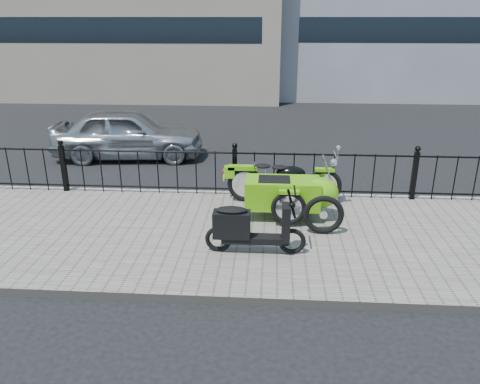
# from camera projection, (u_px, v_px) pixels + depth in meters

# --- Properties ---
(ground) EXTENTS (120.00, 120.00, 0.00)m
(ground) POSITION_uv_depth(u_px,v_px,m) (229.00, 227.00, 8.30)
(ground) COLOR black
(ground) RESTS_ON ground
(sidewalk) EXTENTS (30.00, 3.80, 0.12)m
(sidewalk) POSITION_uv_depth(u_px,v_px,m) (227.00, 236.00, 7.81)
(sidewalk) COLOR #696259
(sidewalk) RESTS_ON ground
(curb) EXTENTS (30.00, 0.10, 0.12)m
(curb) POSITION_uv_depth(u_px,v_px,m) (235.00, 195.00, 9.62)
(curb) COLOR gray
(curb) RESTS_ON ground
(iron_fence) EXTENTS (14.11, 0.11, 1.08)m
(iron_fence) POSITION_uv_depth(u_px,v_px,m) (235.00, 173.00, 9.31)
(iron_fence) COLOR black
(iron_fence) RESTS_ON sidewalk
(motorcycle_sidecar) EXTENTS (2.28, 1.48, 0.98)m
(motorcycle_sidecar) POSITION_uv_depth(u_px,v_px,m) (292.00, 190.00, 8.34)
(motorcycle_sidecar) COLOR black
(motorcycle_sidecar) RESTS_ON sidewalk
(scooter) EXTENTS (1.53, 0.45, 1.04)m
(scooter) POSITION_uv_depth(u_px,v_px,m) (248.00, 228.00, 7.01)
(scooter) COLOR black
(scooter) RESTS_ON sidewalk
(spare_tire) EXTENTS (0.67, 0.10, 0.67)m
(spare_tire) POSITION_uv_depth(u_px,v_px,m) (324.00, 215.00, 7.65)
(spare_tire) COLOR black
(spare_tire) RESTS_ON sidewalk
(sedan_car) EXTENTS (3.96, 1.88, 1.31)m
(sedan_car) POSITION_uv_depth(u_px,v_px,m) (128.00, 133.00, 12.15)
(sedan_car) COLOR #A1A4A8
(sedan_car) RESTS_ON ground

